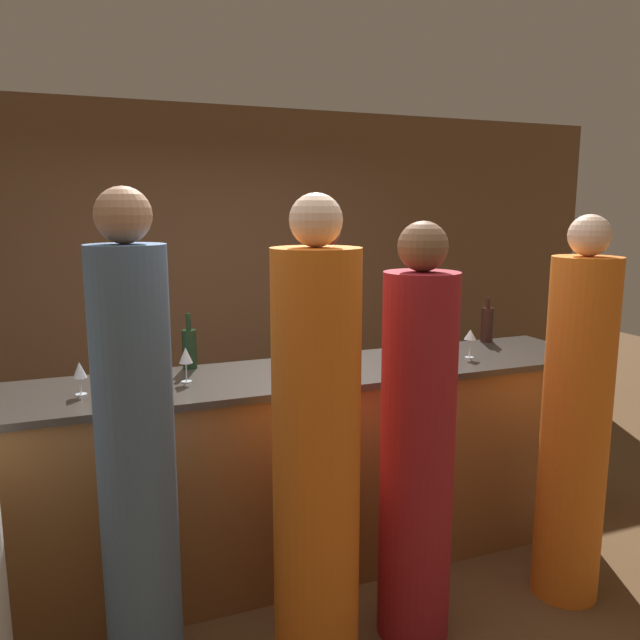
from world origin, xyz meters
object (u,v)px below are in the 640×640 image
(guest_4, at_px, (316,457))
(ice_bucket, at_px, (410,342))
(guest_2, at_px, (575,424))
(wine_bottle_0, at_px, (487,324))
(guest_0, at_px, (417,450))
(wine_bottle_1, at_px, (189,348))
(guest_1, at_px, (137,468))
(bartender, at_px, (325,370))

(guest_4, bearing_deg, ice_bucket, 42.93)
(guest_2, xyz_separation_m, wine_bottle_0, (0.21, 1.02, 0.31))
(guest_0, bearing_deg, guest_4, -177.12)
(guest_2, height_order, wine_bottle_0, guest_2)
(guest_2, relative_size, wine_bottle_1, 6.46)
(guest_4, xyz_separation_m, ice_bucket, (0.91, 0.85, 0.24))
(guest_4, height_order, wine_bottle_1, guest_4)
(guest_4, height_order, ice_bucket, guest_4)
(wine_bottle_1, xyz_separation_m, ice_bucket, (1.25, -0.18, -0.03))
(wine_bottle_0, height_order, wine_bottle_1, wine_bottle_1)
(wine_bottle_1, bearing_deg, guest_1, -111.35)
(guest_0, relative_size, guest_4, 0.94)
(guest_1, xyz_separation_m, wine_bottle_0, (2.27, 0.93, 0.25))
(guest_2, relative_size, guest_4, 0.96)
(guest_0, xyz_separation_m, guest_1, (-1.19, 0.06, 0.07))
(bartender, xyz_separation_m, ice_bucket, (0.30, -0.58, 0.28))
(guest_1, relative_size, wine_bottle_0, 7.07)
(guest_2, xyz_separation_m, guest_4, (-1.36, -0.00, 0.04))
(bartender, bearing_deg, guest_0, 85.15)
(bartender, relative_size, wine_bottle_1, 6.40)
(guest_0, xyz_separation_m, ice_bucket, (0.42, 0.82, 0.29))
(guest_4, relative_size, wine_bottle_0, 7.01)
(guest_4, bearing_deg, guest_1, 172.75)
(guest_4, distance_m, wine_bottle_1, 1.12)
(guest_0, height_order, ice_bucket, guest_0)
(guest_4, bearing_deg, bartender, 66.90)
(guest_0, distance_m, wine_bottle_0, 1.51)
(guest_4, bearing_deg, guest_0, 2.88)
(wine_bottle_0, bearing_deg, wine_bottle_1, 179.73)
(bartender, relative_size, guest_2, 0.99)
(bartender, distance_m, ice_bucket, 0.71)
(bartender, distance_m, wine_bottle_0, 1.09)
(wine_bottle_1, bearing_deg, guest_2, -31.22)
(guest_2, relative_size, wine_bottle_0, 6.71)
(guest_0, bearing_deg, ice_bucket, 62.80)
(ice_bucket, bearing_deg, guest_0, -117.20)
(guest_2, distance_m, wine_bottle_1, 2.01)
(bartender, distance_m, guest_1, 1.87)
(guest_0, relative_size, guest_1, 0.94)
(wine_bottle_0, relative_size, ice_bucket, 1.54)
(bartender, height_order, ice_bucket, bartender)
(guest_1, height_order, wine_bottle_0, guest_1)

